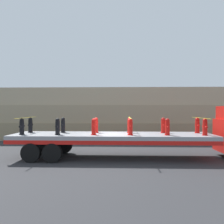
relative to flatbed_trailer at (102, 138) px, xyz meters
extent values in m
plane|color=#2D2D30|center=(0.56, 0.00, -1.06)|extent=(120.00, 120.00, 0.00)
cube|color=gray|center=(0.56, 7.44, -0.33)|extent=(60.00, 3.00, 1.47)
cube|color=tan|center=(0.56, 7.59, 1.15)|extent=(60.00, 3.00, 1.47)
cube|color=tan|center=(0.56, 7.74, 2.62)|extent=(60.00, 3.00, 1.47)
cube|color=gray|center=(0.56, 0.00, 0.13)|extent=(10.52, 2.45, 0.20)
cube|color=red|center=(0.56, -1.18, -0.07)|extent=(10.52, 0.08, 0.20)
cube|color=red|center=(0.56, 1.18, -0.07)|extent=(10.52, 0.08, 0.20)
cylinder|color=black|center=(-2.34, -1.12, -0.59)|extent=(0.94, 0.30, 0.94)
cylinder|color=black|center=(-2.34, 1.12, -0.59)|extent=(0.94, 0.30, 0.94)
cylinder|color=black|center=(-3.39, -1.12, -0.59)|extent=(0.94, 0.30, 0.94)
cylinder|color=black|center=(-3.39, 1.12, -0.59)|extent=(0.94, 0.30, 0.94)
cylinder|color=black|center=(-4.10, -0.54, 0.24)|extent=(0.28, 0.28, 0.03)
cylinder|color=black|center=(-4.10, -0.54, 0.57)|extent=(0.23, 0.23, 0.69)
sphere|color=black|center=(-4.10, -0.54, 0.97)|extent=(0.22, 0.22, 0.22)
cylinder|color=black|center=(-4.10, -0.72, 0.66)|extent=(0.10, 0.14, 0.10)
cylinder|color=black|center=(-4.10, -0.35, 0.66)|extent=(0.10, 0.14, 0.10)
cylinder|color=black|center=(-4.10, 0.54, 0.24)|extent=(0.28, 0.28, 0.03)
cylinder|color=black|center=(-4.10, 0.54, 0.57)|extent=(0.23, 0.23, 0.69)
sphere|color=black|center=(-4.10, 0.54, 0.97)|extent=(0.22, 0.22, 0.22)
cylinder|color=black|center=(-4.10, 0.35, 0.66)|extent=(0.10, 0.14, 0.10)
cylinder|color=black|center=(-4.10, 0.72, 0.66)|extent=(0.10, 0.14, 0.10)
cylinder|color=black|center=(-2.24, -0.54, 0.24)|extent=(0.28, 0.28, 0.03)
cylinder|color=black|center=(-2.24, -0.54, 0.57)|extent=(0.23, 0.23, 0.69)
sphere|color=black|center=(-2.24, -0.54, 0.97)|extent=(0.22, 0.22, 0.22)
cylinder|color=black|center=(-2.24, -0.72, 0.66)|extent=(0.10, 0.14, 0.10)
cylinder|color=black|center=(-2.24, -0.35, 0.66)|extent=(0.10, 0.14, 0.10)
cylinder|color=black|center=(-2.24, 0.54, 0.24)|extent=(0.28, 0.28, 0.03)
cylinder|color=black|center=(-2.24, 0.54, 0.57)|extent=(0.23, 0.23, 0.69)
sphere|color=black|center=(-2.24, 0.54, 0.97)|extent=(0.22, 0.22, 0.22)
cylinder|color=black|center=(-2.24, 0.35, 0.66)|extent=(0.10, 0.14, 0.10)
cylinder|color=black|center=(-2.24, 0.72, 0.66)|extent=(0.10, 0.14, 0.10)
cylinder|color=red|center=(-0.38, -0.54, 0.24)|extent=(0.28, 0.28, 0.03)
cylinder|color=red|center=(-0.38, -0.54, 0.57)|extent=(0.23, 0.23, 0.69)
sphere|color=red|center=(-0.38, -0.54, 0.97)|extent=(0.22, 0.22, 0.22)
cylinder|color=red|center=(-0.38, -0.72, 0.66)|extent=(0.10, 0.14, 0.10)
cylinder|color=red|center=(-0.38, -0.35, 0.66)|extent=(0.10, 0.14, 0.10)
cylinder|color=red|center=(-0.38, 0.54, 0.24)|extent=(0.28, 0.28, 0.03)
cylinder|color=red|center=(-0.38, 0.54, 0.57)|extent=(0.23, 0.23, 0.69)
sphere|color=red|center=(-0.38, 0.54, 0.97)|extent=(0.22, 0.22, 0.22)
cylinder|color=red|center=(-0.38, 0.35, 0.66)|extent=(0.10, 0.14, 0.10)
cylinder|color=red|center=(-0.38, 0.72, 0.66)|extent=(0.10, 0.14, 0.10)
cylinder|color=red|center=(1.49, -0.54, 0.24)|extent=(0.28, 0.28, 0.03)
cylinder|color=red|center=(1.49, -0.54, 0.57)|extent=(0.23, 0.23, 0.69)
sphere|color=red|center=(1.49, -0.54, 0.97)|extent=(0.22, 0.22, 0.22)
cylinder|color=red|center=(1.49, -0.72, 0.66)|extent=(0.10, 0.14, 0.10)
cylinder|color=red|center=(1.49, -0.35, 0.66)|extent=(0.10, 0.14, 0.10)
cylinder|color=red|center=(1.49, 0.54, 0.24)|extent=(0.28, 0.28, 0.03)
cylinder|color=red|center=(1.49, 0.54, 0.57)|extent=(0.23, 0.23, 0.69)
sphere|color=red|center=(1.49, 0.54, 0.97)|extent=(0.22, 0.22, 0.22)
cylinder|color=red|center=(1.49, 0.35, 0.66)|extent=(0.10, 0.14, 0.10)
cylinder|color=red|center=(1.49, 0.72, 0.66)|extent=(0.10, 0.14, 0.10)
cylinder|color=red|center=(3.35, -0.54, 0.24)|extent=(0.28, 0.28, 0.03)
cylinder|color=red|center=(3.35, -0.54, 0.57)|extent=(0.23, 0.23, 0.69)
sphere|color=red|center=(3.35, -0.54, 0.97)|extent=(0.22, 0.22, 0.22)
cylinder|color=red|center=(3.35, -0.72, 0.66)|extent=(0.10, 0.14, 0.10)
cylinder|color=red|center=(3.35, -0.35, 0.66)|extent=(0.10, 0.14, 0.10)
cylinder|color=red|center=(3.35, 0.54, 0.24)|extent=(0.28, 0.28, 0.03)
cylinder|color=red|center=(3.35, 0.54, 0.57)|extent=(0.23, 0.23, 0.69)
sphere|color=red|center=(3.35, 0.54, 0.97)|extent=(0.22, 0.22, 0.22)
cylinder|color=red|center=(3.35, 0.35, 0.66)|extent=(0.10, 0.14, 0.10)
cylinder|color=red|center=(3.35, 0.72, 0.66)|extent=(0.10, 0.14, 0.10)
cylinder|color=red|center=(5.22, -0.54, 0.24)|extent=(0.28, 0.28, 0.03)
cylinder|color=red|center=(5.22, -0.54, 0.57)|extent=(0.23, 0.23, 0.69)
sphere|color=red|center=(5.22, -0.54, 0.97)|extent=(0.22, 0.22, 0.22)
cylinder|color=red|center=(5.22, -0.72, 0.66)|extent=(0.10, 0.14, 0.10)
cylinder|color=red|center=(5.22, -0.35, 0.66)|extent=(0.10, 0.14, 0.10)
cylinder|color=red|center=(5.22, 0.54, 0.24)|extent=(0.28, 0.28, 0.03)
cylinder|color=red|center=(5.22, 0.54, 0.57)|extent=(0.23, 0.23, 0.69)
sphere|color=red|center=(5.22, 0.54, 0.97)|extent=(0.22, 0.22, 0.22)
cylinder|color=red|center=(5.22, 0.35, 0.66)|extent=(0.10, 0.14, 0.10)
cylinder|color=red|center=(5.22, 0.72, 0.66)|extent=(0.10, 0.14, 0.10)
cube|color=yellow|center=(-4.10, 0.00, 1.08)|extent=(0.05, 2.65, 0.01)
cube|color=yellow|center=(1.49, 0.00, 1.08)|extent=(0.05, 2.65, 0.01)
cube|color=yellow|center=(5.22, 0.00, 1.08)|extent=(0.05, 2.65, 0.01)
camera|label=1|loc=(0.95, -11.60, 1.52)|focal=35.00mm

